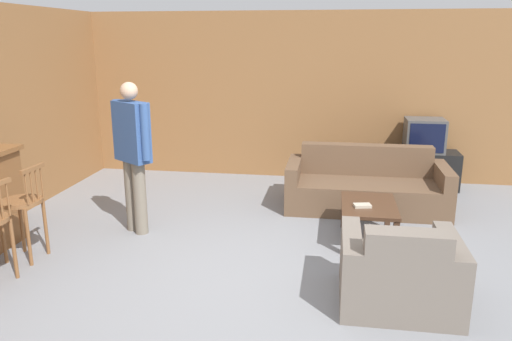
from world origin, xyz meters
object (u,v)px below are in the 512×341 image
Objects in this scene: tv at (424,135)px; book_on_table at (362,206)px; person_by_window at (133,150)px; armchair_near at (399,274)px; coffee_table at (369,210)px; bar_chair_far at (23,208)px; couch_far at (366,187)px; tv_unit at (421,169)px.

book_on_table is at bearing -112.82° from tv.
person_by_window is at bearing -146.49° from tv.
person_by_window reaches higher than tv.
armchair_near reaches higher than coffee_table.
bar_chair_far is at bearing -143.48° from tv.
tv is at bearing 51.12° from couch_far.
person_by_window reaches higher than coffee_table.
couch_far is 2.52m from armchair_near.
tv_unit is 1.89× the size of tv.
bar_chair_far is 1.01× the size of armchair_near.
coffee_table is at bearing 16.14° from bar_chair_far.
bar_chair_far is 3.61m from coffee_table.
tv_unit is (0.74, 3.60, -0.00)m from armchair_near.
armchair_near is at bearing -86.80° from couch_far.
person_by_window reaches higher than armchair_near.
coffee_table is at bearing -91.83° from couch_far.
bar_chair_far is 3.66m from armchair_near.
bar_chair_far is at bearing -163.86° from coffee_table.
bar_chair_far reaches higher than couch_far.
tv_unit reaches higher than book_on_table.
tv_unit is 4.32m from person_by_window.
armchair_near reaches higher than tv_unit.
couch_far is at bearing -128.80° from tv_unit.
tv reaches higher than bar_chair_far.
armchair_near is 3.71m from tv.
couch_far is 2.13× the size of armchair_near.
bar_chair_far is at bearing -143.45° from tv_unit.
coffee_table is at bearing 97.41° from armchair_near.
book_on_table is (-0.99, -2.35, -0.35)m from tv.
armchair_near is at bearing -78.43° from book_on_table.
tv_unit is (0.88, 1.09, -0.00)m from couch_far.
armchair_near is at bearing -101.53° from tv_unit.
book_on_table is at bearing 14.65° from bar_chair_far.
armchair_near reaches higher than book_on_table.
tv reaches higher than armchair_near.
couch_far is 10.29× the size of book_on_table.
person_by_window is at bearing -146.45° from tv_unit.
tv reaches higher than couch_far.
tv is (0.00, -0.00, 0.52)m from tv_unit.
bar_chair_far is 0.48× the size of couch_far.
tv reaches higher than coffee_table.
coffee_table is at bearing 56.27° from book_on_table.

